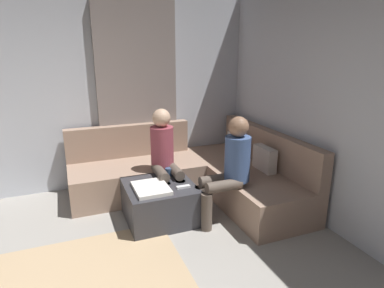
# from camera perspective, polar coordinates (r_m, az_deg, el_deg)

# --- Properties ---
(wall_left) EXTENTS (0.12, 6.00, 2.70)m
(wall_left) POSITION_cam_1_polar(r_m,az_deg,el_deg) (4.65, -25.73, 8.10)
(wall_left) COLOR silver
(wall_left) RESTS_ON ground_plane
(curtain_panel) EXTENTS (0.06, 1.10, 2.50)m
(curtain_panel) POSITION_cam_1_polar(r_m,az_deg,el_deg) (4.65, -9.40, 8.26)
(curtain_panel) COLOR gray
(curtain_panel) RESTS_ON ground_plane
(sectional_couch) EXTENTS (2.10, 2.55, 0.87)m
(sectional_couch) POSITION_cam_1_polar(r_m,az_deg,el_deg) (4.37, 0.85, -5.27)
(sectional_couch) COLOR #9E7F6B
(sectional_couch) RESTS_ON ground_plane
(ottoman) EXTENTS (0.76, 0.76, 0.42)m
(ottoman) POSITION_cam_1_polar(r_m,az_deg,el_deg) (3.80, -5.61, -9.95)
(ottoman) COLOR #333338
(ottoman) RESTS_ON ground_plane
(folded_blanket) EXTENTS (0.44, 0.36, 0.04)m
(folded_blanket) POSITION_cam_1_polar(r_m,az_deg,el_deg) (3.59, -7.12, -7.62)
(folded_blanket) COLOR white
(folded_blanket) RESTS_ON ottoman
(coffee_mug) EXTENTS (0.08, 0.08, 0.10)m
(coffee_mug) POSITION_cam_1_polar(r_m,az_deg,el_deg) (3.94, -4.09, -4.86)
(coffee_mug) COLOR #334C72
(coffee_mug) RESTS_ON ottoman
(game_remote) EXTENTS (0.05, 0.15, 0.02)m
(game_remote) POSITION_cam_1_polar(r_m,az_deg,el_deg) (3.62, -1.53, -7.46)
(game_remote) COLOR white
(game_remote) RESTS_ON ottoman
(person_on_couch_back) EXTENTS (0.30, 0.60, 1.20)m
(person_on_couch_back) POSITION_cam_1_polar(r_m,az_deg,el_deg) (3.59, 6.48, -3.85)
(person_on_couch_back) COLOR brown
(person_on_couch_back) RESTS_ON ground_plane
(person_on_couch_side) EXTENTS (0.60, 0.30, 1.20)m
(person_on_couch_side) POSITION_cam_1_polar(r_m,az_deg,el_deg) (3.95, -4.78, -1.87)
(person_on_couch_side) COLOR brown
(person_on_couch_side) RESTS_ON ground_plane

